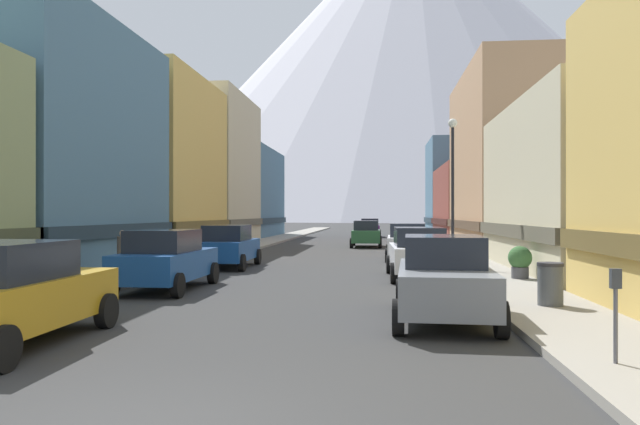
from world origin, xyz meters
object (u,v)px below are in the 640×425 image
parking_meter_near (616,302)px  trash_bin_right (550,284)px  car_left_1 (166,259)px  car_right_0 (444,278)px  car_left_0 (9,293)px  car_left_2 (228,246)px  potted_plant_0 (520,261)px  streetlamp_right (453,170)px  car_driving_1 (366,234)px  pedestrian_0 (122,255)px  car_driving_0 (370,228)px  car_right_1 (418,253)px  car_right_2 (407,242)px

parking_meter_near → trash_bin_right: (0.60, 5.33, -0.37)m
car_left_1 → car_right_0: same height
car_left_0 → car_left_2: same height
potted_plant_0 → streetlamp_right: bearing=112.1°
car_driving_1 → pedestrian_0: car_driving_1 is taller
car_left_1 → parking_meter_near: (9.55, -8.24, 0.11)m
car_driving_0 → trash_bin_right: size_ratio=4.49×
car_right_0 → parking_meter_near: car_right_0 is taller
potted_plant_0 → pedestrian_0: pedestrian_0 is taller
car_driving_0 → car_driving_1: size_ratio=1.00×
car_driving_1 → car_left_1: bearing=-103.1°
car_driving_1 → parking_meter_near: size_ratio=3.31×
car_right_1 → car_right_2: bearing=90.0°
car_driving_0 → streetlamp_right: bearing=-83.6°
trash_bin_right → potted_plant_0: 5.79m
potted_plant_0 → pedestrian_0: size_ratio=0.69×
car_right_1 → pedestrian_0: car_right_1 is taller
car_left_2 → potted_plant_0: car_left_2 is taller
car_left_2 → car_driving_1: size_ratio=1.01×
car_left_0 → car_driving_0: bearing=83.5°
car_left_0 → car_right_1: size_ratio=0.99×
car_driving_0 → trash_bin_right: bearing=-83.7°
car_left_0 → trash_bin_right: bearing=24.2°
car_left_2 → trash_bin_right: car_left_2 is taller
car_left_1 → car_driving_1: (5.40, 23.17, 0.00)m
car_right_2 → trash_bin_right: bearing=-80.3°
car_right_0 → trash_bin_right: size_ratio=4.58×
pedestrian_0 → car_right_1: bearing=7.7°
car_driving_1 → trash_bin_right: size_ratio=4.49×
trash_bin_right → car_driving_0: bearing=96.3°
car_left_2 → streetlamp_right: 9.66m
car_left_0 → potted_plant_0: (10.80, 10.30, -0.17)m
car_left_1 → car_right_2: bearing=57.7°
car_left_2 → car_driving_1: bearing=71.3°
car_driving_1 → parking_meter_near: bearing=-82.5°
car_left_0 → car_right_1: 13.63m
car_driving_0 → pedestrian_0: (-7.85, -37.71, -0.05)m
car_right_1 → streetlamp_right: 4.60m
car_driving_1 → streetlamp_right: streetlamp_right is taller
car_left_0 → streetlamp_right: bearing=57.5°
trash_bin_right → streetlamp_right: streetlamp_right is taller
car_left_1 → potted_plant_0: size_ratio=4.20×
parking_meter_near → pedestrian_0: pedestrian_0 is taller
pedestrian_0 → car_driving_1: bearing=69.2°
car_right_0 → car_right_1: (-0.00, 8.11, 0.00)m
car_left_0 → car_right_2: 20.93m
car_right_2 → parking_meter_near: size_ratio=3.34×
car_left_0 → parking_meter_near: (9.55, -0.78, 0.11)m
car_driving_1 → car_left_2: bearing=-108.7°
car_left_2 → streetlamp_right: bearing=-2.1°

